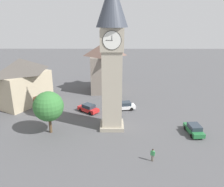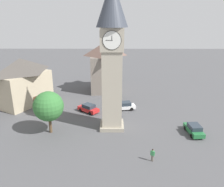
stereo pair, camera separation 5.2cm
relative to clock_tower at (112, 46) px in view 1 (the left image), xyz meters
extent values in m
plane|color=#4C4C4F|center=(0.00, 0.00, -12.75)|extent=(200.00, 200.00, 0.00)
cube|color=gray|center=(0.00, 0.00, -12.45)|extent=(3.66, 3.66, 0.60)
cube|color=#ADA38E|center=(0.00, 0.00, -6.43)|extent=(2.93, 2.93, 11.44)
cube|color=#ADA38E|center=(0.00, 0.00, 0.90)|extent=(3.28, 3.28, 3.22)
cone|color=#383D47|center=(0.00, 0.00, 5.66)|extent=(4.43, 4.43, 6.29)
cylinder|color=white|center=(0.00, 1.67, 0.90)|extent=(2.46, 0.04, 2.46)
torus|color=black|center=(0.00, 1.68, 0.90)|extent=(2.52, 0.06, 2.52)
cube|color=black|center=(0.00, 1.71, 1.17)|extent=(0.05, 0.02, 0.69)
cube|color=black|center=(0.37, 1.71, 0.90)|extent=(0.93, 0.02, 0.04)
cylinder|color=white|center=(0.00, -1.67, 0.90)|extent=(2.46, 0.04, 2.46)
torus|color=black|center=(0.00, -1.68, 0.90)|extent=(2.52, 0.06, 2.52)
cube|color=white|center=(-2.27, -7.17, -12.16)|extent=(4.34, 2.41, 0.64)
cube|color=#28333D|center=(-2.42, -7.20, -11.54)|extent=(2.35, 1.91, 0.64)
cylinder|color=black|center=(-1.21, -6.16, -12.43)|extent=(0.67, 0.33, 0.64)
cylinder|color=black|center=(-0.92, -7.74, -12.43)|extent=(0.67, 0.33, 0.64)
cylinder|color=black|center=(-3.63, -6.61, -12.43)|extent=(0.67, 0.33, 0.64)
cylinder|color=black|center=(-3.34, -8.18, -12.43)|extent=(0.67, 0.33, 0.64)
cube|color=black|center=(-0.29, -6.81, -12.38)|extent=(0.42, 1.66, 0.16)
cube|color=red|center=(4.43, -6.00, -12.16)|extent=(4.26, 3.89, 0.64)
cube|color=#28333D|center=(4.31, -5.91, -11.54)|extent=(2.61, 2.53, 0.64)
cylinder|color=black|center=(5.89, -6.15, -12.43)|extent=(0.64, 0.57, 0.64)
cylinder|color=black|center=(4.89, -7.40, -12.43)|extent=(0.64, 0.57, 0.64)
cylinder|color=black|center=(3.97, -4.61, -12.43)|extent=(0.64, 0.57, 0.64)
cylinder|color=black|center=(2.97, -5.86, -12.43)|extent=(0.64, 0.57, 0.64)
cube|color=black|center=(6.01, -7.27, -12.38)|extent=(1.13, 1.38, 0.16)
cube|color=#236B38|center=(-12.24, 2.08, -12.16)|extent=(2.00, 4.21, 0.64)
cube|color=#28333D|center=(-12.26, 2.23, -11.54)|extent=(1.71, 2.21, 0.64)
cylinder|color=black|center=(-11.36, 0.92, -12.43)|extent=(0.27, 0.65, 0.64)
cylinder|color=black|center=(-12.95, 0.80, -12.43)|extent=(0.27, 0.65, 0.64)
cylinder|color=black|center=(-11.54, 3.37, -12.43)|extent=(0.27, 0.65, 0.64)
cylinder|color=black|center=(-13.13, 3.25, -12.43)|extent=(0.27, 0.65, 0.64)
cube|color=black|center=(-12.10, 0.07, -12.38)|extent=(1.67, 0.24, 0.16)
cylinder|color=#706656|center=(-4.84, 8.87, -12.34)|extent=(0.13, 0.13, 0.82)
cylinder|color=#706656|center=(-5.00, 8.96, -12.34)|extent=(0.13, 0.13, 0.82)
cube|color=#3F9959|center=(-4.92, 8.91, -11.63)|extent=(0.42, 0.36, 0.60)
cylinder|color=#3F9959|center=(-4.72, 8.80, -11.68)|extent=(0.09, 0.09, 0.60)
cylinder|color=#3F9959|center=(-5.13, 9.03, -11.68)|extent=(0.09, 0.09, 0.60)
sphere|color=#9E7051|center=(-4.92, 8.91, -11.18)|extent=(0.22, 0.22, 0.22)
sphere|color=black|center=(-4.92, 8.92, -11.16)|extent=(0.20, 0.20, 0.20)
cylinder|color=brown|center=(9.27, 1.80, -11.40)|extent=(0.44, 0.44, 2.69)
sphere|color=#337033|center=(9.27, 1.80, -8.51)|extent=(4.43, 4.43, 4.43)
cube|color=tan|center=(17.76, -10.20, -9.54)|extent=(10.42, 11.69, 6.41)
pyramid|color=#47423D|center=(17.76, -10.20, -4.91)|extent=(10.94, 12.28, 2.87)
cube|color=#422819|center=(14.98, -8.60, -11.70)|extent=(0.62, 0.99, 2.10)
cube|color=slate|center=(1.67, -19.21, -8.54)|extent=(7.56, 8.23, 8.42)
pyramid|color=brown|center=(1.67, -19.21, -2.77)|extent=(7.94, 8.64, 3.11)
cube|color=#422819|center=(1.34, -15.38, -11.70)|extent=(1.10, 0.18, 2.10)
camera|label=1|loc=(-0.18, 31.59, 3.48)|focal=35.31mm
camera|label=2|loc=(-0.23, 31.59, 3.48)|focal=35.31mm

